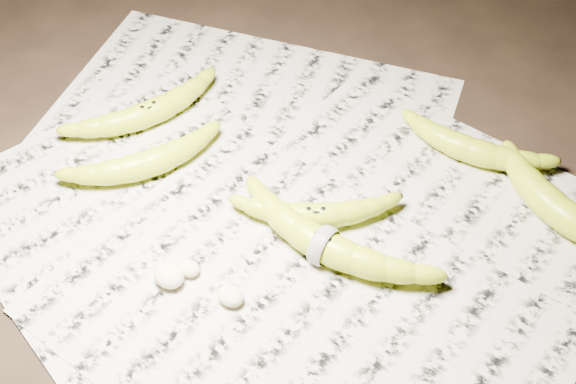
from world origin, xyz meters
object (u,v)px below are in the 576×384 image
Objects in this scene: banana_left_b at (146,162)px; banana_center at (316,214)px; banana_left_a at (148,111)px; banana_upper_a at (471,148)px; banana_upper_b at (558,208)px; banana_taped at (324,244)px.

banana_left_b is 0.23m from banana_center.
banana_left_a reaches higher than banana_center.
banana_upper_b is at bearing -23.61° from banana_upper_a.
banana_left_a is at bearing -162.29° from banana_upper_a.
banana_left_a is 0.55m from banana_upper_b.
banana_left_b is at bearing -134.46° from banana_upper_b.
banana_upper_b is at bearing -34.33° from banana_left_b.
banana_upper_b reaches higher than banana_left_b.
banana_taped reaches higher than banana_left_a.
banana_left_a and banana_upper_a have the same top height.
banana_left_b is 0.26m from banana_taped.
banana_center is at bearing 133.72° from banana_taped.
banana_left_b is at bearing -149.15° from banana_upper_a.
banana_center is 0.30m from banana_upper_b.
banana_upper_a is (0.33, 0.28, -0.00)m from banana_left_b.
banana_taped reaches higher than banana_left_b.
banana_taped is at bearing -81.36° from banana_center.
banana_center is 0.89× the size of banana_upper_b.
banana_upper_a is (0.06, 0.25, -0.00)m from banana_taped.
banana_taped is 1.31× the size of banana_upper_a.
banana_upper_a is at bearing -42.26° from banana_left_a.
banana_left_b reaches higher than banana_upper_a.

